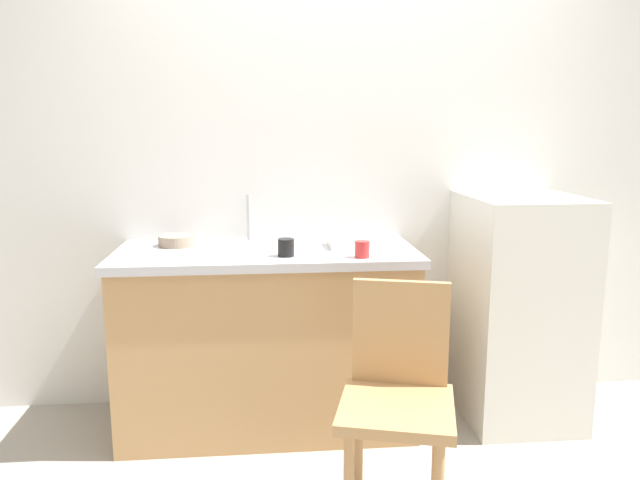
# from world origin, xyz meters

# --- Properties ---
(back_wall) EXTENTS (4.80, 0.10, 2.42)m
(back_wall) POSITION_xyz_m (0.00, 1.00, 1.21)
(back_wall) COLOR silver
(back_wall) RESTS_ON ground_plane
(cabinet_base) EXTENTS (1.37, 0.60, 0.84)m
(cabinet_base) POSITION_xyz_m (-0.39, 0.65, 0.42)
(cabinet_base) COLOR tan
(cabinet_base) RESTS_ON ground_plane
(countertop) EXTENTS (1.41, 0.64, 0.04)m
(countertop) POSITION_xyz_m (-0.39, 0.65, 0.86)
(countertop) COLOR #B7B7BC
(countertop) RESTS_ON cabinet_base
(faucet) EXTENTS (0.02, 0.02, 0.24)m
(faucet) POSITION_xyz_m (-0.48, 0.90, 1.00)
(faucet) COLOR #B7B7BC
(faucet) RESTS_ON countertop
(refrigerator) EXTENTS (0.53, 0.62, 1.12)m
(refrigerator) POSITION_xyz_m (0.85, 0.64, 0.56)
(refrigerator) COLOR silver
(refrigerator) RESTS_ON ground_plane
(chair) EXTENTS (0.49, 0.49, 0.89)m
(chair) POSITION_xyz_m (0.07, -0.15, 0.50)
(chair) COLOR tan
(chair) RESTS_ON ground_plane
(dish_tray) EXTENTS (0.28, 0.20, 0.05)m
(dish_tray) POSITION_xyz_m (0.05, 0.68, 0.91)
(dish_tray) COLOR white
(dish_tray) RESTS_ON countertop
(terracotta_bowl) EXTENTS (0.18, 0.18, 0.05)m
(terracotta_bowl) POSITION_xyz_m (-0.83, 0.78, 0.91)
(terracotta_bowl) COLOR gray
(terracotta_bowl) RESTS_ON countertop
(cup_black) EXTENTS (0.07, 0.07, 0.08)m
(cup_black) POSITION_xyz_m (-0.31, 0.49, 0.92)
(cup_black) COLOR black
(cup_black) RESTS_ON countertop
(cup_red) EXTENTS (0.06, 0.06, 0.07)m
(cup_red) POSITION_xyz_m (0.03, 0.43, 0.92)
(cup_red) COLOR red
(cup_red) RESTS_ON countertop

